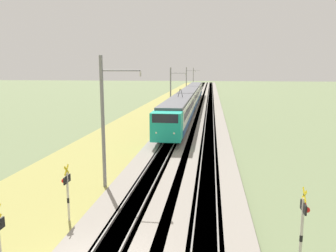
{
  "coord_description": "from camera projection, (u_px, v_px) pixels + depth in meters",
  "views": [
    {
      "loc": [
        -10.45,
        -3.94,
        7.45
      ],
      "look_at": [
        19.61,
        0.0,
        2.17
      ],
      "focal_mm": 35.0,
      "sensor_mm": 36.0,
      "label": 1
    }
  ],
  "objects": [
    {
      "name": "catenary_mast_mid",
      "position": [
        171.0,
        91.0,
        53.43
      ],
      "size": [
        0.22,
        2.56,
        7.72
      ],
      "color": "slate",
      "rests_on": "ground"
    },
    {
      "name": "track_main",
      "position": [
        189.0,
        109.0,
        60.81
      ],
      "size": [
        240.0,
        1.57,
        0.45
      ],
      "color": "#4C4238",
      "rests_on": "ground"
    },
    {
      "name": "crossing_signal_far",
      "position": [
        303.0,
        221.0,
        11.99
      ],
      "size": [
        0.7,
        0.23,
        3.22
      ],
      "rotation": [
        0.0,
        0.0,
        -1.57
      ],
      "color": "beige",
      "rests_on": "ground"
    },
    {
      "name": "passenger_train",
      "position": [
        189.0,
        97.0,
        60.27
      ],
      "size": [
        63.96,
        2.92,
        4.95
      ],
      "rotation": [
        0.0,
        0.0,
        3.14
      ],
      "color": "#19A88E",
      "rests_on": "ground"
    },
    {
      "name": "grass_verge",
      "position": [
        160.0,
        109.0,
        61.54
      ],
      "size": [
        240.0,
        8.5,
        0.12
      ],
      "color": "#99934C",
      "rests_on": "ground"
    },
    {
      "name": "catenary_mast_distant",
      "position": [
        193.0,
        78.0,
        120.03
      ],
      "size": [
        0.22,
        2.56,
        7.96
      ],
      "color": "slate",
      "rests_on": "ground"
    },
    {
      "name": "catenary_mast_near",
      "position": [
        104.0,
        122.0,
        20.07
      ],
      "size": [
        0.22,
        2.56,
        8.27
      ],
      "color": "slate",
      "rests_on": "ground"
    },
    {
      "name": "ballast_main",
      "position": [
        189.0,
        109.0,
        60.81
      ],
      "size": [
        240.0,
        4.4,
        0.3
      ],
      "color": "gray",
      "rests_on": "ground"
    },
    {
      "name": "ballast_adjacent",
      "position": [
        210.0,
        109.0,
        60.32
      ],
      "size": [
        240.0,
        4.4,
        0.3
      ],
      "color": "gray",
      "rests_on": "ground"
    },
    {
      "name": "track_adjacent",
      "position": [
        210.0,
        109.0,
        60.32
      ],
      "size": [
        240.0,
        1.57,
        0.45
      ],
      "color": "#4C4238",
      "rests_on": "ground"
    },
    {
      "name": "catenary_mast_far",
      "position": [
        187.0,
        82.0,
        86.72
      ],
      "size": [
        0.22,
        2.56,
        7.94
      ],
      "color": "slate",
      "rests_on": "ground"
    },
    {
      "name": "crossing_signal_aux",
      "position": [
        67.0,
        188.0,
        15.8
      ],
      "size": [
        0.7,
        0.23,
        2.94
      ],
      "rotation": [
        0.0,
        0.0,
        1.57
      ],
      "color": "beige",
      "rests_on": "ground"
    }
  ]
}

